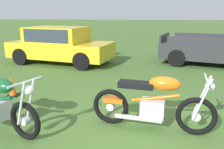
% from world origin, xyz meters
% --- Properties ---
extents(ground_plane, '(120.00, 120.00, 0.00)m').
position_xyz_m(ground_plane, '(0.00, 0.00, 0.00)').
color(ground_plane, '#476B2D').
extents(motorcycle_orange, '(2.12, 0.70, 1.02)m').
position_xyz_m(motorcycle_orange, '(0.11, 0.19, 0.49)').
color(motorcycle_orange, black).
rests_on(motorcycle_orange, ground).
extents(car_yellow, '(4.32, 2.61, 1.43)m').
position_xyz_m(car_yellow, '(-3.30, 5.41, 0.80)').
color(car_yellow, gold).
rests_on(car_yellow, ground).
extents(traffic_cone, '(0.25, 0.25, 0.50)m').
position_xyz_m(traffic_cone, '(-3.20, 1.52, 0.23)').
color(traffic_cone, '#EA590F').
rests_on(traffic_cone, ground).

